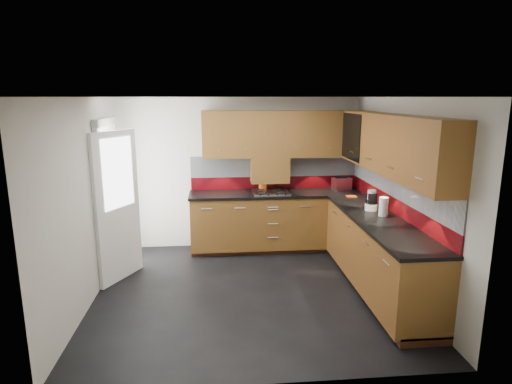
{
  "coord_description": "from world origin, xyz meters",
  "views": [
    {
      "loc": [
        -0.39,
        -4.99,
        2.4
      ],
      "look_at": [
        0.14,
        0.65,
        1.14
      ],
      "focal_mm": 30.0,
      "sensor_mm": 36.0,
      "label": 1
    }
  ],
  "objects": [
    {
      "name": "base_cabinets",
      "position": [
        1.07,
        0.72,
        0.44
      ],
      "size": [
        2.7,
        3.2,
        0.95
      ],
      "color": "#583613",
      "rests_on": "room"
    },
    {
      "name": "glass_cabinet",
      "position": [
        1.71,
        1.07,
        1.87
      ],
      "size": [
        0.32,
        0.8,
        0.66
      ],
      "color": "black",
      "rests_on": "room"
    },
    {
      "name": "room",
      "position": [
        0.0,
        0.0,
        1.5
      ],
      "size": [
        4.0,
        3.8,
        2.64
      ],
      "color": "black"
    },
    {
      "name": "back_door",
      "position": [
        -1.78,
        0.75,
        1.03
      ],
      "size": [
        0.42,
        1.19,
        2.04
      ],
      "color": "white",
      "rests_on": "room"
    },
    {
      "name": "extractor_hood",
      "position": [
        0.45,
        1.64,
        1.28
      ],
      "size": [
        0.6,
        0.33,
        0.4
      ],
      "primitive_type": "cube",
      "color": "#583613",
      "rests_on": "room"
    },
    {
      "name": "food_processor",
      "position": [
        1.63,
        0.3,
        1.06
      ],
      "size": [
        0.16,
        0.16,
        0.27
      ],
      "color": "white",
      "rests_on": "countertop"
    },
    {
      "name": "backsplash",
      "position": [
        1.28,
        0.93,
        1.21
      ],
      "size": [
        2.7,
        3.2,
        0.54
      ],
      "color": "maroon",
      "rests_on": "countertop"
    },
    {
      "name": "gas_hob",
      "position": [
        0.45,
        1.47,
        0.95
      ],
      "size": [
        0.56,
        0.49,
        0.04
      ],
      "color": "silver",
      "rests_on": "countertop"
    },
    {
      "name": "paper_towel",
      "position": [
        1.69,
        0.02,
        1.06
      ],
      "size": [
        0.12,
        0.12,
        0.24
      ],
      "primitive_type": "cylinder",
      "rotation": [
        0.0,
        0.0,
        -0.08
      ],
      "color": "white",
      "rests_on": "countertop"
    },
    {
      "name": "orange_cloth",
      "position": [
        1.62,
        1.08,
        0.95
      ],
      "size": [
        0.14,
        0.12,
        0.02
      ],
      "primitive_type": "cube",
      "rotation": [
        0.0,
        0.0,
        -0.01
      ],
      "color": "#D65217",
      "rests_on": "countertop"
    },
    {
      "name": "countertop",
      "position": [
        1.05,
        0.7,
        0.92
      ],
      "size": [
        2.72,
        3.22,
        0.04
      ],
      "color": "black",
      "rests_on": "base_cabinets"
    },
    {
      "name": "toaster",
      "position": [
        1.61,
        1.58,
        1.04
      ],
      "size": [
        0.32,
        0.24,
        0.21
      ],
      "color": "silver",
      "rests_on": "countertop"
    },
    {
      "name": "utensil_pot",
      "position": [
        0.34,
        1.63,
        1.04
      ],
      "size": [
        0.12,
        0.12,
        0.44
      ],
      "color": "orange",
      "rests_on": "countertop"
    },
    {
      "name": "upper_cabinets",
      "position": [
        1.23,
        0.78,
        1.84
      ],
      "size": [
        2.5,
        3.2,
        0.72
      ],
      "color": "#583613",
      "rests_on": "room"
    }
  ]
}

